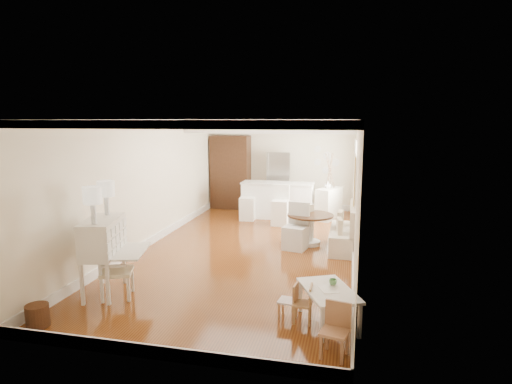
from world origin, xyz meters
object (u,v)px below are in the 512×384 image
at_px(wicker_basket, 37,316).
at_px(breakfast_counter, 277,200).
at_px(bar_stool_left, 247,202).
at_px(kids_table, 328,307).
at_px(slip_chair_near, 296,226).
at_px(kids_chair_a, 302,303).
at_px(dining_table, 310,230).
at_px(kids_chair_c, 335,331).
at_px(gustavian_armchair, 117,271).
at_px(bar_stool_right, 280,205).
at_px(slip_chair_far, 301,222).
at_px(kids_chair_b, 288,300).
at_px(sideboard, 329,204).
at_px(fridge, 290,182).
at_px(pantry_cabinet, 231,172).
at_px(secretary_bureau, 103,257).

xyz_separation_m(wicker_basket, breakfast_counter, (2.08, 7.19, 0.36)).
bearing_deg(bar_stool_left, wicker_basket, -106.03).
distance_m(kids_table, slip_chair_near, 3.51).
bearing_deg(kids_chair_a, dining_table, -175.84).
relative_size(dining_table, slip_chair_near, 1.02).
relative_size(kids_chair_c, bar_stool_left, 0.64).
xyz_separation_m(kids_chair_a, slip_chair_near, (-0.55, 3.39, 0.23)).
relative_size(kids_chair_a, slip_chair_near, 0.55).
bearing_deg(gustavian_armchair, bar_stool_right, -38.68).
bearing_deg(slip_chair_near, kids_table, -63.20).
bearing_deg(slip_chair_near, slip_chair_far, 98.91).
bearing_deg(kids_chair_a, kids_chair_b, -108.60).
distance_m(gustavian_armchair, bar_stool_left, 5.67).
height_order(slip_chair_near, slip_chair_far, slip_chair_near).
bearing_deg(kids_chair_a, sideboard, -179.88).
relative_size(breakfast_counter, sideboard, 2.20).
bearing_deg(kids_chair_c, fridge, 115.30).
distance_m(gustavian_armchair, breakfast_counter, 6.25).
bearing_deg(breakfast_counter, pantry_cabinet, 147.57).
xyz_separation_m(wicker_basket, fridge, (2.28, 8.24, 0.75)).
xyz_separation_m(slip_chair_near, pantry_cabinet, (-2.60, 3.94, 0.65)).
bearing_deg(sideboard, dining_table, -72.61).
bearing_deg(gustavian_armchair, sideboard, -45.80).
bearing_deg(kids_table, slip_chair_far, 101.96).
height_order(breakfast_counter, bar_stool_left, breakfast_counter).
xyz_separation_m(kids_chair_b, fridge, (-1.03, 7.23, 0.63)).
relative_size(slip_chair_near, pantry_cabinet, 0.44).
bearing_deg(dining_table, gustavian_armchair, -127.13).
relative_size(kids_chair_b, bar_stool_left, 0.52).
distance_m(kids_chair_a, pantry_cabinet, 8.03).
relative_size(breakfast_counter, bar_stool_right, 1.91).
height_order(kids_chair_c, dining_table, dining_table).
height_order(dining_table, fridge, fridge).
bearing_deg(breakfast_counter, wicker_basket, -106.11).
distance_m(bar_stool_right, sideboard, 1.58).
height_order(wicker_basket, dining_table, dining_table).
relative_size(kids_chair_c, breakfast_counter, 0.32).
distance_m(kids_table, bar_stool_left, 6.35).
bearing_deg(fridge, sideboard, -35.16).
bearing_deg(secretary_bureau, sideboard, 48.06).
relative_size(dining_table, breakfast_counter, 0.50).
height_order(kids_chair_b, slip_chair_near, slip_chair_near).
relative_size(bar_stool_left, pantry_cabinet, 0.45).
height_order(wicker_basket, kids_chair_b, kids_chair_b).
relative_size(secretary_bureau, gustavian_armchair, 1.41).
xyz_separation_m(dining_table, bar_stool_left, (-1.96, 2.04, 0.16)).
distance_m(dining_table, pantry_cabinet, 4.65).
distance_m(slip_chair_near, bar_stool_left, 2.95).
bearing_deg(secretary_bureau, kids_chair_b, -18.01).
xyz_separation_m(wicker_basket, kids_chair_a, (3.52, 0.93, 0.12)).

